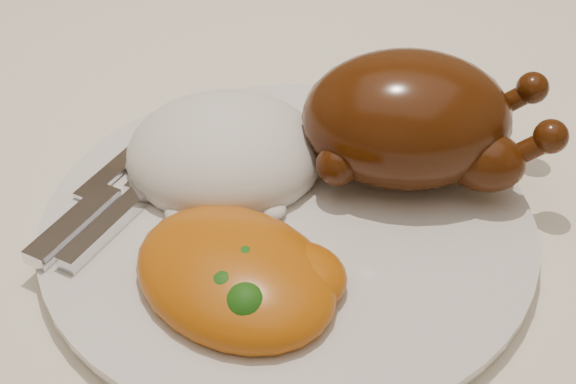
% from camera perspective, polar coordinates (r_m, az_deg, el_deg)
% --- Properties ---
extents(dining_table, '(1.60, 0.90, 0.76)m').
position_cam_1_polar(dining_table, '(0.66, 0.50, -2.61)').
color(dining_table, brown).
rests_on(dining_table, floor).
extents(tablecloth, '(1.73, 1.03, 0.18)m').
position_cam_1_polar(tablecloth, '(0.61, 0.54, 2.48)').
color(tablecloth, white).
rests_on(tablecloth, dining_table).
extents(dinner_plate, '(0.39, 0.39, 0.01)m').
position_cam_1_polar(dinner_plate, '(0.50, -0.00, -2.34)').
color(dinner_plate, silver).
rests_on(dinner_plate, tablecloth).
extents(roast_chicken, '(0.18, 0.13, 0.08)m').
position_cam_1_polar(roast_chicken, '(0.51, 8.86, 5.13)').
color(roast_chicken, '#481E07').
rests_on(roast_chicken, dinner_plate).
extents(rice_mound, '(0.16, 0.16, 0.07)m').
position_cam_1_polar(rice_mound, '(0.52, -4.47, 2.71)').
color(rice_mound, white).
rests_on(rice_mound, dinner_plate).
extents(mac_and_cheese, '(0.15, 0.14, 0.04)m').
position_cam_1_polar(mac_and_cheese, '(0.44, -3.32, -6.08)').
color(mac_and_cheese, '#CF5A0D').
rests_on(mac_and_cheese, dinner_plate).
extents(cutlery, '(0.05, 0.18, 0.01)m').
position_cam_1_polar(cutlery, '(0.51, -12.56, -0.58)').
color(cutlery, silver).
rests_on(cutlery, dinner_plate).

